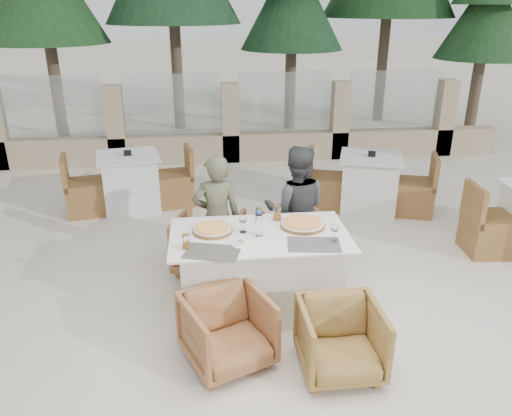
{
  "coord_description": "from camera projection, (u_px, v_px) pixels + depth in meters",
  "views": [
    {
      "loc": [
        -0.51,
        -4.0,
        2.68
      ],
      "look_at": [
        -0.03,
        0.3,
        0.9
      ],
      "focal_mm": 35.0,
      "sensor_mm": 36.0,
      "label": 1
    }
  ],
  "objects": [
    {
      "name": "water_bottle",
      "position": [
        259.0,
        223.0,
        4.38
      ],
      "size": [
        0.09,
        0.09,
        0.24
      ],
      "primitive_type": "cylinder",
      "rotation": [
        0.0,
        0.0,
        0.41
      ],
      "color": "#C2E5FF",
      "rests_on": "dining_table"
    },
    {
      "name": "placemat_near_right",
      "position": [
        314.0,
        244.0,
        4.26
      ],
      "size": [
        0.49,
        0.36,
        0.0
      ],
      "primitive_type": "cube",
      "rotation": [
        0.0,
        0.0,
        -0.14
      ],
      "color": "#5B554E",
      "rests_on": "dining_table"
    },
    {
      "name": "wine_glass_corner",
      "position": [
        335.0,
        232.0,
        4.28
      ],
      "size": [
        0.1,
        0.1,
        0.18
      ],
      "primitive_type": null,
      "rotation": [
        0.0,
        0.0,
        -0.38
      ],
      "color": "white",
      "rests_on": "dining_table"
    },
    {
      "name": "pine_far_right",
      "position": [
        486.0,
        25.0,
        10.43
      ],
      "size": [
        1.98,
        1.98,
        4.5
      ],
      "primitive_type": "cone",
      "color": "#204922",
      "rests_on": "ground"
    },
    {
      "name": "pizza_right",
      "position": [
        302.0,
        224.0,
        4.6
      ],
      "size": [
        0.47,
        0.47,
        0.05
      ],
      "primitive_type": "cylinder",
      "rotation": [
        0.0,
        0.0,
        0.14
      ],
      "color": "#EF5520",
      "rests_on": "dining_table"
    },
    {
      "name": "armchair_near_right",
      "position": [
        340.0,
        340.0,
        3.83
      ],
      "size": [
        0.62,
        0.63,
        0.57
      ],
      "primitive_type": "imported",
      "rotation": [
        0.0,
        0.0,
        0.01
      ],
      "color": "olive",
      "rests_on": "ground"
    },
    {
      "name": "beer_glass_right",
      "position": [
        277.0,
        213.0,
        4.72
      ],
      "size": [
        0.09,
        0.09,
        0.14
      ],
      "primitive_type": "cylinder",
      "rotation": [
        0.0,
        0.0,
        0.25
      ],
      "color": "orange",
      "rests_on": "dining_table"
    },
    {
      "name": "diner_left",
      "position": [
        217.0,
        218.0,
        5.04
      ],
      "size": [
        0.51,
        0.36,
        1.33
      ],
      "primitive_type": "imported",
      "rotation": [
        0.0,
        0.0,
        3.22
      ],
      "color": "#54553D",
      "rests_on": "ground"
    },
    {
      "name": "placemat_near_left",
      "position": [
        212.0,
        252.0,
        4.13
      ],
      "size": [
        0.51,
        0.41,
        0.0
      ],
      "primitive_type": "cube",
      "rotation": [
        0.0,
        0.0,
        -0.28
      ],
      "color": "#524C46",
      "rests_on": "dining_table"
    },
    {
      "name": "pizza_left",
      "position": [
        213.0,
        229.0,
        4.49
      ],
      "size": [
        0.42,
        0.42,
        0.05
      ],
      "primitive_type": "cylinder",
      "rotation": [
        0.0,
        0.0,
        0.17
      ],
      "color": "orange",
      "rests_on": "dining_table"
    },
    {
      "name": "ground",
      "position": [
        263.0,
        307.0,
        4.75
      ],
      "size": [
        80.0,
        80.0,
        0.0
      ],
      "primitive_type": "plane",
      "color": "beige",
      "rests_on": "ground"
    },
    {
      "name": "bg_table_b",
      "position": [
        369.0,
        183.0,
        6.86
      ],
      "size": [
        1.81,
        1.29,
        0.77
      ],
      "primitive_type": null,
      "rotation": [
        0.0,
        0.0,
        -0.31
      ],
      "color": "silver",
      "rests_on": "ground"
    },
    {
      "name": "beer_glass_left",
      "position": [
        186.0,
        241.0,
        4.17
      ],
      "size": [
        0.07,
        0.07,
        0.13
      ],
      "primitive_type": "cylinder",
      "rotation": [
        0.0,
        0.0,
        -0.15
      ],
      "color": "orange",
      "rests_on": "dining_table"
    },
    {
      "name": "dining_table",
      "position": [
        260.0,
        272.0,
        4.6
      ],
      "size": [
        1.6,
        0.9,
        0.77
      ],
      "primitive_type": null,
      "color": "silver",
      "rests_on": "ground"
    },
    {
      "name": "perimeter_wall_far",
      "position": [
        230.0,
        117.0,
        8.86
      ],
      "size": [
        10.0,
        0.34,
        1.6
      ],
      "primitive_type": null,
      "color": "tan",
      "rests_on": "ground"
    },
    {
      "name": "sand_patch",
      "position": [
        214.0,
        85.0,
        17.62
      ],
      "size": [
        30.0,
        16.0,
        0.01
      ],
      "primitive_type": "cube",
      "color": "beige",
      "rests_on": "ground"
    },
    {
      "name": "diner_right",
      "position": [
        296.0,
        210.0,
        5.19
      ],
      "size": [
        0.74,
        0.62,
        1.38
      ],
      "primitive_type": "imported",
      "rotation": [
        0.0,
        0.0,
        2.98
      ],
      "color": "#3C3E42",
      "rests_on": "ground"
    },
    {
      "name": "armchair_far_left",
      "position": [
        209.0,
        242.0,
        5.34
      ],
      "size": [
        0.85,
        0.86,
        0.62
      ],
      "primitive_type": "imported",
      "rotation": [
        0.0,
        0.0,
        2.82
      ],
      "color": "#965E36",
      "rests_on": "ground"
    },
    {
      "name": "pine_centre",
      "position": [
        292.0,
        12.0,
        10.57
      ],
      "size": [
        2.2,
        2.2,
        5.0
      ],
      "primitive_type": "cone",
      "color": "#1C4122",
      "rests_on": "ground"
    },
    {
      "name": "bg_table_a",
      "position": [
        130.0,
        182.0,
        6.9
      ],
      "size": [
        1.76,
        1.1,
        0.77
      ],
      "primitive_type": null,
      "rotation": [
        0.0,
        0.0,
        0.18
      ],
      "color": "silver",
      "rests_on": "ground"
    },
    {
      "name": "olive_dish",
      "position": [
        241.0,
        243.0,
        4.24
      ],
      "size": [
        0.13,
        0.13,
        0.04
      ],
      "primitive_type": null,
      "rotation": [
        0.0,
        0.0,
        0.19
      ],
      "color": "white",
      "rests_on": "dining_table"
    },
    {
      "name": "armchair_near_left",
      "position": [
        227.0,
        330.0,
        3.93
      ],
      "size": [
        0.82,
        0.83,
        0.59
      ],
      "primitive_type": "imported",
      "rotation": [
        0.0,
        0.0,
        0.39
      ],
      "color": "#9C6338",
      "rests_on": "ground"
    },
    {
      "name": "armchair_far_right",
      "position": [
        293.0,
        236.0,
        5.52
      ],
      "size": [
        0.79,
        0.8,
        0.59
      ],
      "primitive_type": "imported",
      "rotation": [
        0.0,
        0.0,
        3.42
      ],
      "color": "olive",
      "rests_on": "ground"
    },
    {
      "name": "wine_glass_centre",
      "position": [
        243.0,
        223.0,
        4.46
      ],
      "size": [
        0.1,
        0.1,
        0.18
      ],
      "primitive_type": null,
      "rotation": [
        0.0,
        0.0,
        0.38
      ],
      "color": "white",
      "rests_on": "dining_table"
    }
  ]
}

